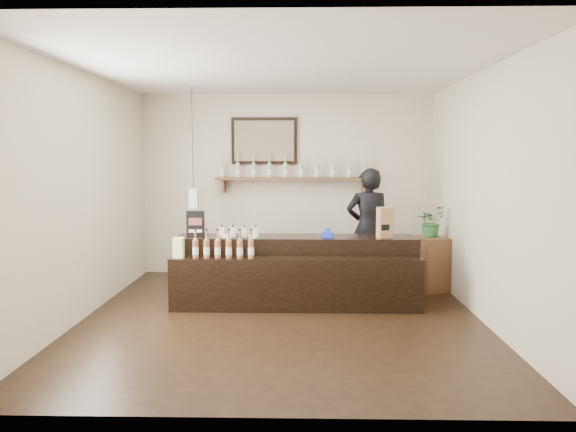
% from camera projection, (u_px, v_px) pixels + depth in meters
% --- Properties ---
extents(ground, '(5.00, 5.00, 0.00)m').
position_uv_depth(ground, '(282.00, 317.00, 6.43)').
color(ground, black).
rests_on(ground, ground).
extents(room_shell, '(5.00, 5.00, 5.00)m').
position_uv_depth(room_shell, '(281.00, 169.00, 6.26)').
color(room_shell, beige).
rests_on(room_shell, ground).
extents(back_wall_decor, '(2.66, 0.96, 1.69)m').
position_uv_depth(back_wall_decor, '(276.00, 162.00, 8.62)').
color(back_wall_decor, brown).
rests_on(back_wall_decor, ground).
extents(counter, '(3.01, 0.80, 0.99)m').
position_uv_depth(counter, '(295.00, 273.00, 6.98)').
color(counter, black).
rests_on(counter, ground).
extents(promo_sign, '(0.23, 0.03, 0.32)m').
position_uv_depth(promo_sign, '(195.00, 224.00, 7.02)').
color(promo_sign, black).
rests_on(promo_sign, counter).
extents(paper_bag, '(0.20, 0.17, 0.38)m').
position_uv_depth(paper_bag, '(385.00, 222.00, 6.90)').
color(paper_bag, '#8F6545').
rests_on(paper_bag, counter).
extents(tape_dispenser, '(0.15, 0.09, 0.12)m').
position_uv_depth(tape_dispenser, '(328.00, 234.00, 6.93)').
color(tape_dispenser, '#1C38C6').
rests_on(tape_dispenser, counter).
extents(side_cabinet, '(0.52, 0.60, 0.74)m').
position_uv_depth(side_cabinet, '(430.00, 263.00, 7.73)').
color(side_cabinet, brown).
rests_on(side_cabinet, ground).
extents(potted_plant, '(0.51, 0.50, 0.43)m').
position_uv_depth(potted_plant, '(431.00, 221.00, 7.67)').
color(potted_plant, '#2B6B31').
rests_on(potted_plant, side_cabinet).
extents(shopkeeper, '(0.73, 0.52, 1.90)m').
position_uv_depth(shopkeeper, '(368.00, 220.00, 7.85)').
color(shopkeeper, black).
rests_on(shopkeeper, ground).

